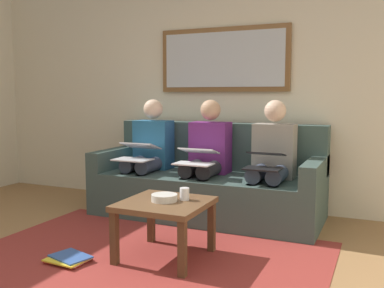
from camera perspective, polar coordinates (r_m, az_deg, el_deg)
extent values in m
cube|color=beige|center=(4.71, 4.47, 7.80)|extent=(6.00, 0.12, 2.60)
cube|color=maroon|center=(3.33, -6.11, -14.40)|extent=(2.60, 1.80, 0.01)
cube|color=#384C47|center=(4.31, 1.89, -6.67)|extent=(2.20, 0.90, 0.42)
cube|color=#384C47|center=(4.55, 3.56, -0.22)|extent=(2.20, 0.20, 0.48)
cube|color=#384C47|center=(3.99, 15.80, -3.44)|extent=(0.14, 0.90, 0.20)
cube|color=#384C47|center=(4.73, -9.76, -1.76)|extent=(0.14, 0.90, 0.20)
cube|color=brown|center=(4.64, 4.12, 10.91)|extent=(1.40, 0.04, 0.66)
cube|color=#B2B7BC|center=(4.62, 4.01, 10.94)|extent=(1.30, 0.01, 0.56)
cube|color=brown|center=(3.19, -3.57, -7.82)|extent=(0.60, 0.60, 0.04)
cube|color=#4C331E|center=(2.92, -1.27, -13.54)|extent=(0.05, 0.05, 0.38)
cube|color=#4C331E|center=(3.16, -10.10, -12.03)|extent=(0.05, 0.05, 0.38)
cube|color=#4C331E|center=(3.38, 2.57, -10.74)|extent=(0.05, 0.05, 0.38)
cube|color=#4C331E|center=(3.59, -5.36, -9.70)|extent=(0.05, 0.05, 0.38)
cylinder|color=silver|center=(3.21, -0.98, -6.53)|extent=(0.07, 0.07, 0.09)
cylinder|color=beige|center=(3.19, -3.64, -7.00)|extent=(0.19, 0.19, 0.05)
cube|color=gray|center=(4.13, 10.70, -0.86)|extent=(0.38, 0.22, 0.50)
sphere|color=beige|center=(4.10, 10.81, 4.27)|extent=(0.20, 0.20, 0.20)
cylinder|color=#384256|center=(3.94, 11.22, -3.89)|extent=(0.14, 0.42, 0.14)
cylinder|color=#384256|center=(3.98, 8.69, -3.73)|extent=(0.14, 0.42, 0.14)
cylinder|color=#384256|center=(3.80, 10.43, -8.58)|extent=(0.11, 0.11, 0.42)
cylinder|color=#384256|center=(3.84, 7.79, -8.36)|extent=(0.11, 0.11, 0.42)
cube|color=black|center=(3.74, 9.20, -3.20)|extent=(0.31, 0.21, 0.01)
cube|color=black|center=(3.85, 9.70, -1.27)|extent=(0.31, 0.21, 0.05)
cube|color=#A5C6EA|center=(3.84, 9.69, -1.22)|extent=(0.28, 0.19, 0.04)
cube|color=#66236B|center=(4.32, 2.41, -0.44)|extent=(0.38, 0.22, 0.50)
sphere|color=tan|center=(4.29, 2.44, 4.47)|extent=(0.20, 0.20, 0.20)
cylinder|color=#232328|center=(4.12, 2.50, -3.31)|extent=(0.14, 0.42, 0.14)
cylinder|color=#232328|center=(4.19, 0.20, -3.14)|extent=(0.14, 0.42, 0.14)
cylinder|color=#232328|center=(3.99, 1.37, -7.74)|extent=(0.11, 0.11, 0.42)
cylinder|color=#232328|center=(4.06, -1.00, -7.49)|extent=(0.11, 0.11, 0.42)
cube|color=white|center=(3.95, 0.18, -2.61)|extent=(0.35, 0.20, 0.01)
cube|color=white|center=(4.05, 0.91, -0.89)|extent=(0.35, 0.20, 0.07)
cube|color=#A5C6EA|center=(4.05, 0.89, -0.85)|extent=(0.31, 0.17, 0.05)
cube|color=#235B84|center=(4.59, -5.04, -0.05)|extent=(0.38, 0.22, 0.50)
sphere|color=beige|center=(4.57, -5.09, 4.57)|extent=(0.20, 0.20, 0.20)
cylinder|color=#384256|center=(4.39, -5.31, -2.72)|extent=(0.14, 0.42, 0.14)
cylinder|color=#384256|center=(4.48, -7.32, -2.56)|extent=(0.14, 0.42, 0.14)
cylinder|color=#384256|center=(4.27, -6.65, -6.84)|extent=(0.11, 0.11, 0.42)
cylinder|color=#384256|center=(4.36, -8.71, -6.59)|extent=(0.11, 0.11, 0.42)
cube|color=silver|center=(4.25, -7.76, -2.03)|extent=(0.36, 0.23, 0.01)
cube|color=silver|center=(4.36, -6.74, -0.23)|extent=(0.36, 0.23, 0.08)
cube|color=#A5C6EA|center=(4.36, -6.77, -0.18)|extent=(0.32, 0.20, 0.07)
cube|color=red|center=(3.36, -15.86, -14.36)|extent=(0.28, 0.20, 0.01)
cube|color=white|center=(3.34, -15.84, -14.26)|extent=(0.29, 0.22, 0.01)
cube|color=yellow|center=(3.31, -16.07, -14.27)|extent=(0.29, 0.22, 0.01)
cube|color=#33569E|center=(3.33, -15.58, -13.94)|extent=(0.33, 0.27, 0.01)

